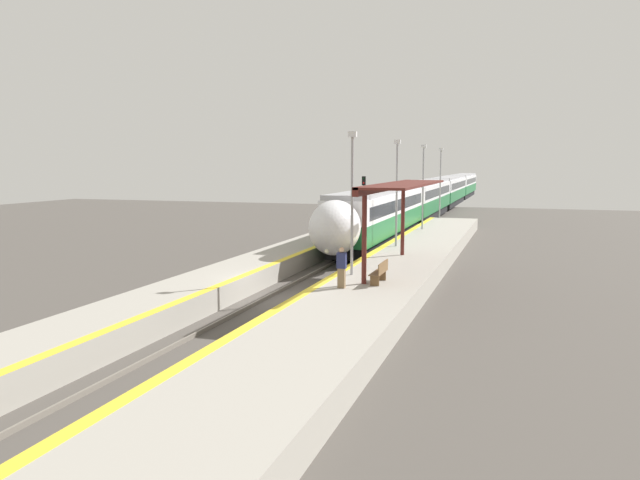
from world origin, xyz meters
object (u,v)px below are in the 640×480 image
lamppost_farthest (440,179)px  platform_bench (380,272)px  lamppost_near (352,195)px  lamppost_far (423,182)px  railway_signal (364,200)px  lamppost_mid (397,187)px  train (436,194)px  person_waiting (342,267)px

lamppost_farthest → platform_bench: bearing=-87.1°
lamppost_near → lamppost_far: (0.00, 19.88, 0.00)m
railway_signal → lamppost_mid: lamppost_mid is taller
lamppost_near → platform_bench: bearing=-43.0°
railway_signal → lamppost_far: size_ratio=0.77×
train → railway_signal: 25.05m
person_waiting → railway_signal: railway_signal is taller
railway_signal → lamppost_mid: (4.96, -11.93, 1.55)m
lamppost_mid → lamppost_far: same height
railway_signal → lamppost_far: bearing=-21.9°
lamppost_near → lamppost_farthest: 29.82m
person_waiting → lamppost_near: lamppost_near is taller
platform_bench → lamppost_near: size_ratio=0.28×
lamppost_mid → train: bearing=93.9°
lamppost_farthest → railway_signal: bearing=-121.9°
train → lamppost_far: lamppost_far is taller
train → person_waiting: size_ratio=53.28×
train → person_waiting: bearing=-86.6°
person_waiting → lamppost_farthest: (-0.39, 32.76, 2.67)m
platform_bench → lamppost_mid: size_ratio=0.28×
person_waiting → lamppost_farthest: size_ratio=0.26×
platform_bench → lamppost_far: (-1.61, 21.39, 3.02)m
lamppost_near → railway_signal: bearing=102.8°
train → lamppost_far: size_ratio=13.83×
train → lamppost_mid: lamppost_mid is taller
platform_bench → lamppost_near: (-1.61, 1.51, 3.02)m
platform_bench → person_waiting: 1.92m
platform_bench → lamppost_near: 3.74m
person_waiting → lamppost_mid: lamppost_mid is taller
train → platform_bench: 48.49m
person_waiting → lamppost_far: (-0.39, 22.82, 2.67)m
lamppost_mid → lamppost_farthest: size_ratio=1.00×
train → lamppost_mid: (2.54, -36.86, 2.15)m
platform_bench → person_waiting: person_waiting is taller
platform_bench → lamppost_near: bearing=137.0°
lamppost_mid → lamppost_far: bearing=90.0°
train → lamppost_near: 46.91m
train → lamppost_farthest: 17.30m
lamppost_near → lamppost_far: bearing=90.0°
platform_bench → railway_signal: bearing=105.7°
train → railway_signal: size_ratio=18.02×
person_waiting → railway_signal: bearing=102.2°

